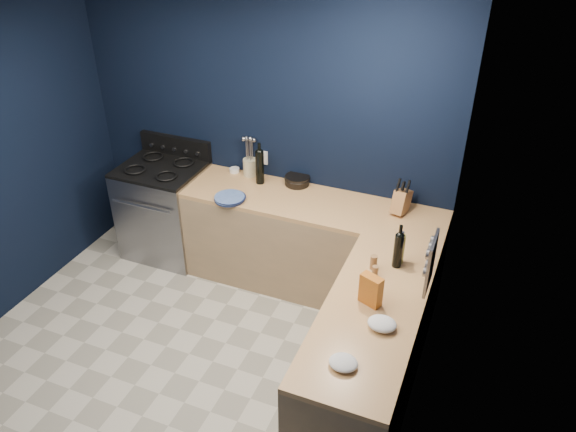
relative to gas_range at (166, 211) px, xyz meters
The scene contains 27 objects.
floor 1.76m from the gas_range, 56.78° to the right, with size 3.50×3.50×0.02m, color beige.
ceiling 2.74m from the gas_range, 56.78° to the right, with size 3.50×3.50×0.02m, color silver.
wall_back 1.30m from the gas_range, 20.08° to the left, with size 3.50×0.02×2.60m, color black.
wall_right 3.16m from the gas_range, 27.83° to the right, with size 0.02×3.50×2.60m, color black.
cab_back 1.53m from the gas_range, ahead, with size 2.30×0.63×0.86m, color #A4835B.
top_back 1.59m from the gas_range, ahead, with size 2.30×0.63×0.04m, color #9C6737.
cab_right 2.62m from the gas_range, 25.64° to the right, with size 0.63×1.67×0.86m, color #A4835B.
top_right 2.66m from the gas_range, 25.64° to the right, with size 0.63×1.67×0.04m, color #9C6737.
gas_range is the anchor object (origin of this frame).
oven_door 0.32m from the gas_range, 90.00° to the right, with size 0.59×0.02×0.42m, color black.
cooktop 0.48m from the gas_range, ahead, with size 0.76×0.66×0.03m, color black.
backguard 0.65m from the gas_range, 90.00° to the left, with size 0.76×0.06×0.20m, color black.
spice_panel 2.89m from the gas_range, 18.08° to the right, with size 0.02×0.28×0.38m, color gray.
wall_outlet 1.16m from the gas_range, 18.88° to the left, with size 0.09×0.02×0.13m, color white.
plate_stack 0.99m from the gas_range, 14.36° to the right, with size 0.26×0.26×0.03m, color #425799.
ramekin 0.84m from the gas_range, 22.53° to the left, with size 0.10×0.10×0.04m, color white.
utensil_crock 1.01m from the gas_range, 18.29° to the left, with size 0.13×0.13×0.16m, color beige.
wine_bottle_back 1.15m from the gas_range, ahead, with size 0.08×0.08×0.31m, color black.
lemon_basket 1.40m from the gas_range, 11.57° to the left, with size 0.22×0.22×0.09m, color black.
knife_block 2.33m from the gas_range, ahead, with size 0.11×0.18×0.20m, color #9C6432.
wine_bottle_right 2.55m from the gas_range, 14.17° to the right, with size 0.07×0.07×0.27m, color black.
oil_bottle 2.54m from the gas_range, 12.98° to the right, with size 0.05×0.05×0.24m, color olive.
spice_jar_near 2.41m from the gas_range, 17.26° to the right, with size 0.05×0.05×0.11m, color olive.
spice_jar_far 2.47m from the gas_range, 18.86° to the right, with size 0.04×0.04×0.08m, color olive.
crouton_bag 2.63m from the gas_range, 24.76° to the right, with size 0.15×0.07×0.22m, color #A62D1F.
towel_front 2.82m from the gas_range, 27.36° to the right, with size 0.18×0.16×0.06m, color white.
towel_end 2.91m from the gas_range, 35.58° to the right, with size 0.17×0.15×0.05m, color white.
Camera 1 is at (1.98, -2.50, 3.37)m, focal length 34.99 mm.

